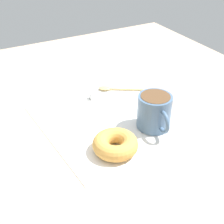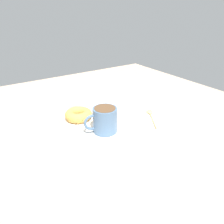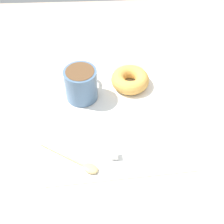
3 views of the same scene
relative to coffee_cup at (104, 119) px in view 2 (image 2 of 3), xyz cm
name	(u,v)px [view 2 (image 2 of 3)]	position (x,y,z in cm)	size (l,w,h in cm)	color
ground_plane	(114,115)	(10.26, -10.60, -5.76)	(120.00, 120.00, 2.00)	tan
napkin	(112,117)	(7.46, -7.98, -4.61)	(34.42, 34.42, 0.30)	white
coffee_cup	(104,119)	(0.00, 0.00, 0.00)	(8.32, 11.61, 8.64)	slate
donut	(79,115)	(12.90, 3.61, -2.64)	(10.29, 10.29, 3.65)	gold
spoon	(151,114)	(0.06, -21.36, -4.07)	(13.49, 9.21, 0.90)	#D8B772
sugar_cube	(136,108)	(7.36, -19.61, -3.61)	(1.71, 1.71, 1.71)	white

